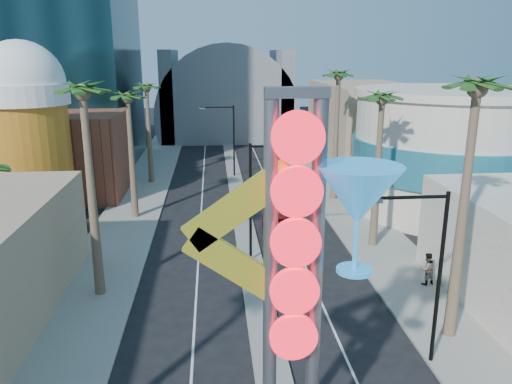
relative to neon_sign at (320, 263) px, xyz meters
The scene contains 20 objects.
sidewalk_west 34.43m from the neon_sign, 107.85° to the left, with size 5.00×100.00×0.15m, color gray.
sidewalk_east 33.97m from the neon_sign, 74.84° to the left, with size 5.00×100.00×0.15m, color gray.
median 35.79m from the neon_sign, 91.33° to the left, with size 1.60×84.00×0.15m, color gray.
brick_filler_west 39.01m from the neon_sign, 115.64° to the left, with size 10.00×10.00×8.00m, color brown.
filler_east 47.58m from the neon_sign, 71.37° to the left, with size 10.00×20.00×10.00m, color tan.
beer_mug 32.39m from the neon_sign, 123.38° to the left, with size 7.00×7.00×14.50m.
turquoise_building 32.10m from the neon_sign, 57.56° to the left, with size 16.60×16.60×10.60m.
canopy 69.11m from the neon_sign, 90.68° to the left, with size 22.00×16.00×22.00m.
neon_sign is the anchor object (origin of this frame).
streetlight_0 17.21m from the neon_sign, 90.90° to the left, with size 3.79×0.25×8.00m.
streetlight_1 41.13m from the neon_sign, 91.90° to the left, with size 3.79×0.25×8.00m.
streetlight_2 8.15m from the neon_sign, 40.46° to the left, with size 3.45×0.25×8.00m.
palm_1 16.70m from the neon_sign, 126.98° to the left, with size 2.40×2.40×12.70m.
palm_2 28.85m from the neon_sign, 109.95° to the left, with size 2.40×2.40×11.20m.
palm_3 40.31m from the neon_sign, 104.11° to the left, with size 2.40×2.40×11.20m.
palm_5 11.50m from the neon_sign, 40.70° to the left, with size 2.40×2.40×13.20m.
palm_6 20.89m from the neon_sign, 66.74° to the left, with size 2.40×2.40×11.70m.
palm_7 32.29m from the neon_sign, 75.23° to the left, with size 2.40×2.40×12.70m.
red_pickup 23.08m from the neon_sign, 85.73° to the left, with size 2.31×5.00×1.39m, color #98140B.
pedestrian_b 16.74m from the neon_sign, 53.22° to the left, with size 0.96×0.75×1.97m, color gray.
Camera 1 is at (-2.35, -10.82, 13.43)m, focal length 35.00 mm.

